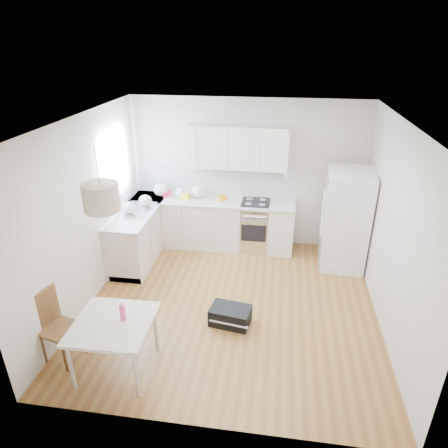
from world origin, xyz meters
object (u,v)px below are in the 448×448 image
dining_table (113,328)px  gym_bag (230,316)px  dining_chair (61,328)px  refrigerator (347,220)px

dining_table → gym_bag: bearing=39.2°
dining_chair → gym_bag: 2.18m
refrigerator → dining_chair: (-3.64, -2.83, -0.38)m
dining_chair → refrigerator: bearing=53.7°
refrigerator → gym_bag: 2.64m
refrigerator → dining_table: (-2.93, -2.91, -0.22)m
refrigerator → gym_bag: refrigerator is taller
dining_table → gym_bag: size_ratio=1.65×
dining_table → dining_chair: 0.74m
gym_bag → refrigerator: bearing=56.9°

